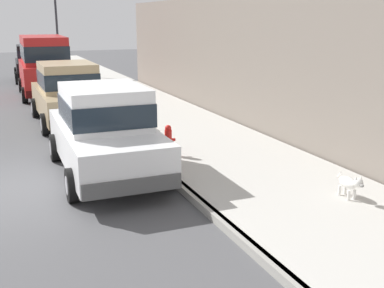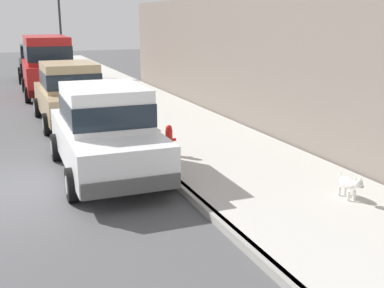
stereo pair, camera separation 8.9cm
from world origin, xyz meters
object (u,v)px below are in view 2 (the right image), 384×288
(car_tan_sedan, at_px, (70,92))
(fire_hydrant, at_px, (169,141))
(car_red_van, at_px, (47,63))
(car_black_hatchback, at_px, (37,62))
(car_white_sedan, at_px, (105,129))
(street_lamp, at_px, (60,24))
(dog_white, at_px, (350,184))

(car_tan_sedan, distance_m, fire_hydrant, 5.34)
(car_red_van, xyz_separation_m, car_black_hatchback, (-0.02, 5.39, -0.42))
(fire_hydrant, bearing_deg, car_white_sedan, -165.50)
(car_black_hatchback, bearing_deg, street_lamp, 37.28)
(car_white_sedan, relative_size, street_lamp, 1.05)
(car_red_van, distance_m, fire_hydrant, 11.16)
(street_lamp, bearing_deg, dog_white, -84.30)
(car_white_sedan, distance_m, street_lamp, 18.10)
(dog_white, bearing_deg, car_red_van, 103.59)
(car_red_van, height_order, fire_hydrant, car_red_van)
(car_tan_sedan, xyz_separation_m, street_lamp, (1.40, 12.43, 1.92))
(fire_hydrant, bearing_deg, dog_white, -62.25)
(car_tan_sedan, distance_m, car_black_hatchback, 11.30)
(car_red_van, relative_size, dog_white, 6.54)
(car_tan_sedan, relative_size, car_black_hatchback, 1.20)
(fire_hydrant, bearing_deg, car_red_van, 98.08)
(car_red_van, bearing_deg, car_black_hatchback, 90.21)
(dog_white, relative_size, street_lamp, 0.17)
(car_white_sedan, distance_m, car_red_van, 11.42)
(car_tan_sedan, bearing_deg, car_red_van, 90.62)
(car_tan_sedan, bearing_deg, car_black_hatchback, 90.43)
(car_red_van, bearing_deg, car_white_sedan, -90.04)
(car_white_sedan, distance_m, car_tan_sedan, 5.51)
(car_white_sedan, height_order, car_red_van, car_red_van)
(car_red_van, relative_size, fire_hydrant, 6.81)
(car_white_sedan, bearing_deg, car_tan_sedan, 89.24)
(car_red_van, xyz_separation_m, fire_hydrant, (1.56, -11.01, -0.92))
(car_tan_sedan, distance_m, car_red_van, 5.92)
(car_red_van, distance_m, car_black_hatchback, 5.41)
(car_red_van, xyz_separation_m, dog_white, (3.60, -14.87, -0.97))
(car_black_hatchback, relative_size, street_lamp, 0.87)
(car_white_sedan, height_order, car_black_hatchback, car_white_sedan)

